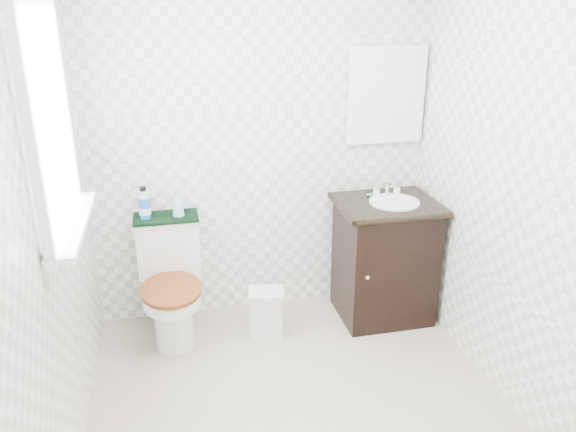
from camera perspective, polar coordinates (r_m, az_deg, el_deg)
name	(u,v)px	position (r m, az deg, el deg)	size (l,w,h in m)	color
floor	(305,419)	(3.09, 1.70, -19.90)	(2.40, 2.40, 0.00)	#A59D85
wall_back	(261,139)	(3.60, -2.73, 7.84)	(2.40, 2.40, 0.00)	white
wall_front	(427,362)	(1.46, 13.95, -14.16)	(2.40, 2.40, 0.00)	white
wall_left	(42,221)	(2.46, -23.70, -0.44)	(2.40, 2.40, 0.00)	white
wall_right	(530,184)	(2.93, 23.34, 2.96)	(2.40, 2.40, 0.00)	white
window	(48,121)	(2.60, -23.24, 8.82)	(0.02, 0.70, 0.90)	white
mirror	(386,95)	(3.75, 9.91, 11.98)	(0.50, 0.02, 0.60)	silver
toilet	(172,287)	(3.65, -11.75, -7.05)	(0.41, 0.61, 0.75)	silver
vanity	(385,257)	(3.79, 9.78, -4.11)	(0.62, 0.54, 0.92)	black
trash_bin	(267,313)	(3.63, -2.18, -9.79)	(0.25, 0.22, 0.32)	silver
towel	(166,217)	(3.58, -12.30, -0.12)	(0.40, 0.22, 0.02)	black
mouthwash_bottle	(144,204)	(3.54, -14.39, 1.20)	(0.07, 0.07, 0.20)	blue
cup	(178,209)	(3.55, -11.09, 0.74)	(0.07, 0.07, 0.09)	#8BCAE4
soap_bar	(371,194)	(3.73, 8.42, 2.20)	(0.06, 0.04, 0.02)	#166C6B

